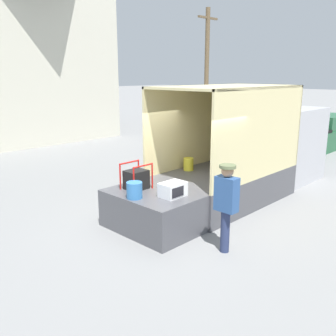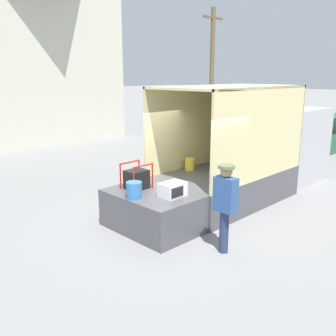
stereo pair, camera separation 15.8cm
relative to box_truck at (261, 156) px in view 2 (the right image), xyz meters
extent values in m
plane|color=gray|center=(-3.76, 0.00, -1.01)|extent=(160.00, 160.00, 0.00)
cube|color=#B2B2B7|center=(1.43, 0.00, 0.17)|extent=(2.35, 2.02, 2.37)
cube|color=#4C4C51|center=(-1.75, 0.00, -0.58)|extent=(4.02, 2.20, 0.86)
cube|color=beige|center=(-1.75, 1.07, 0.98)|extent=(4.02, 0.06, 2.27)
cube|color=beige|center=(-1.75, -1.07, 0.98)|extent=(4.02, 0.06, 2.27)
cube|color=beige|center=(0.23, 0.00, 0.98)|extent=(0.06, 2.20, 2.27)
cube|color=beige|center=(-1.75, 0.00, 2.09)|extent=(4.02, 2.20, 0.06)
cylinder|color=yellow|center=(-2.41, 0.75, 0.02)|extent=(0.27, 0.27, 0.34)
cube|color=olive|center=(-0.52, -0.64, -0.02)|extent=(0.44, 0.32, 0.26)
cube|color=#4C4C51|center=(-4.49, 0.00, -0.58)|extent=(1.45, 2.09, 0.86)
cube|color=white|center=(-4.35, -0.50, 0.00)|extent=(0.55, 0.39, 0.31)
cube|color=black|center=(-4.41, -0.70, 0.00)|extent=(0.35, 0.01, 0.21)
cube|color=black|center=(-4.53, 0.48, 0.07)|extent=(0.48, 0.41, 0.44)
cylinder|color=slate|center=(-4.34, 0.48, 0.09)|extent=(0.18, 0.22, 0.22)
cylinder|color=red|center=(-4.81, 0.24, 0.15)|extent=(0.04, 0.04, 0.60)
cylinder|color=red|center=(-4.25, 0.24, 0.15)|extent=(0.04, 0.04, 0.60)
cylinder|color=red|center=(-4.81, 0.71, 0.15)|extent=(0.04, 0.04, 0.60)
cylinder|color=red|center=(-4.25, 0.71, 0.15)|extent=(0.04, 0.04, 0.60)
cylinder|color=red|center=(-4.53, 0.24, 0.43)|extent=(0.56, 0.04, 0.04)
cylinder|color=red|center=(-4.53, 0.71, 0.43)|extent=(0.56, 0.04, 0.04)
cylinder|color=#3370B2|center=(-5.01, 0.00, 0.02)|extent=(0.34, 0.34, 0.35)
cylinder|color=navy|center=(-4.27, -1.84, -0.58)|extent=(0.18, 0.18, 0.86)
cube|color=#2D5189|center=(-4.27, -1.84, 0.19)|extent=(0.24, 0.44, 0.68)
sphere|color=tan|center=(-4.27, -1.84, 0.64)|extent=(0.24, 0.24, 0.24)
cylinder|color=#606B47|center=(-4.27, -1.84, 0.73)|extent=(0.32, 0.32, 0.06)
cube|color=#1E5633|center=(7.46, 1.36, -0.56)|extent=(5.53, 1.91, 0.91)
cube|color=#1E5633|center=(8.12, 1.36, 0.21)|extent=(2.43, 1.76, 0.64)
cube|color=black|center=(5.80, 1.36, -0.05)|extent=(2.21, 1.84, 0.12)
cube|color=beige|center=(-1.20, 14.29, 2.65)|extent=(9.07, 6.70, 7.33)
cylinder|color=brown|center=(9.32, 9.53, 2.67)|extent=(0.28, 0.28, 7.37)
cube|color=brown|center=(9.32, 9.53, 5.75)|extent=(1.80, 0.14, 0.12)
camera|label=1|loc=(-9.93, -5.79, 2.42)|focal=40.00mm
camera|label=2|loc=(-9.82, -5.91, 2.42)|focal=40.00mm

